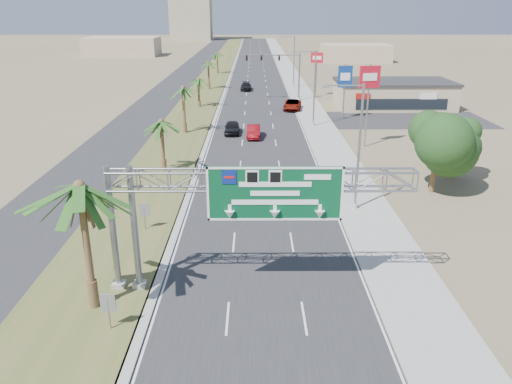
{
  "coord_description": "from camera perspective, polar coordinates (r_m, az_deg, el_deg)",
  "views": [
    {
      "loc": [
        -0.61,
        -15.09,
        15.19
      ],
      "look_at": [
        -0.48,
        14.65,
        4.2
      ],
      "focal_mm": 35.0,
      "sensor_mm": 36.0,
      "label": 1
    }
  ],
  "objects": [
    {
      "name": "streetlight_far",
      "position": [
        103.92,
        4.25,
        14.44
      ],
      "size": [
        3.27,
        0.44,
        10.0
      ],
      "color": "gray",
      "rests_on": "ground"
    },
    {
      "name": "building_distant_left",
      "position": [
        181.04,
        -15.03,
        15.77
      ],
      "size": [
        24.0,
        14.0,
        6.0
      ],
      "primitive_type": "cube",
      "color": "tan",
      "rests_on": "ground"
    },
    {
      "name": "palm_row_c",
      "position": [
        64.42,
        -8.35,
        11.57
      ],
      "size": [
        3.99,
        3.99,
        6.75
      ],
      "color": "brown",
      "rests_on": "ground"
    },
    {
      "name": "oak_far",
      "position": [
        50.09,
        21.68,
        5.72
      ],
      "size": [
        3.5,
        3.5,
        5.6
      ],
      "color": "brown",
      "rests_on": "ground"
    },
    {
      "name": "streetlight_mid",
      "position": [
        68.37,
        6.52,
        11.33
      ],
      "size": [
        3.27,
        0.44,
        10.0
      ],
      "color": "gray",
      "rests_on": "ground"
    },
    {
      "name": "palm_row_f",
      "position": [
        125.84,
        -4.47,
        15.45
      ],
      "size": [
        3.99,
        3.99,
        5.75
      ],
      "color": "brown",
      "rests_on": "ground"
    },
    {
      "name": "tower_distant",
      "position": [
        266.95,
        -7.49,
        20.62
      ],
      "size": [
        20.0,
        16.0,
        35.0
      ],
      "primitive_type": "cube",
      "color": "tan",
      "rests_on": "ground"
    },
    {
      "name": "pole_sign_red_near",
      "position": [
        58.33,
        12.82,
        12.15
      ],
      "size": [
        2.41,
        0.82,
        9.41
      ],
      "color": "gray",
      "rests_on": "ground"
    },
    {
      "name": "median_signback_a",
      "position": [
        26.18,
        -16.54,
        -12.33
      ],
      "size": [
        0.75,
        0.08,
        2.08
      ],
      "color": "gray",
      "rests_on": "ground"
    },
    {
      "name": "palm_near",
      "position": [
        25.98,
        -19.54,
        0.53
      ],
      "size": [
        5.7,
        5.7,
        8.35
      ],
      "color": "brown",
      "rests_on": "ground"
    },
    {
      "name": "car_mid_lane",
      "position": [
        62.41,
        -0.28,
        6.92
      ],
      "size": [
        1.7,
        4.68,
        1.53
      ],
      "primitive_type": "imported",
      "rotation": [
        0.0,
        0.0,
        -0.02
      ],
      "color": "maroon",
      "rests_on": "ground"
    },
    {
      "name": "median_signback_b",
      "position": [
        36.69,
        -12.66,
        -2.23
      ],
      "size": [
        0.75,
        0.08,
        2.08
      ],
      "color": "gray",
      "rests_on": "ground"
    },
    {
      "name": "palm_row_d",
      "position": [
        82.28,
        -6.61,
        12.63
      ],
      "size": [
        3.99,
        3.99,
        5.45
      ],
      "color": "brown",
      "rests_on": "ground"
    },
    {
      "name": "sidewalk_right",
      "position": [
        126.33,
        3.99,
        13.36
      ],
      "size": [
        4.0,
        300.0,
        0.1
      ],
      "primitive_type": "cube",
      "color": "#9E9B93",
      "rests_on": "ground"
    },
    {
      "name": "store_building",
      "position": [
        85.21,
        15.41,
        10.67
      ],
      "size": [
        18.0,
        10.0,
        4.0
      ],
      "primitive_type": "cube",
      "color": "tan",
      "rests_on": "ground"
    },
    {
      "name": "oak_near",
      "position": [
        45.23,
        20.04,
        5.41
      ],
      "size": [
        4.5,
        4.5,
        6.8
      ],
      "color": "brown",
      "rests_on": "ground"
    },
    {
      "name": "car_left_lane",
      "position": [
        64.48,
        -2.77,
        7.36
      ],
      "size": [
        1.89,
        4.66,
        1.58
      ],
      "primitive_type": "imported",
      "rotation": [
        0.0,
        0.0,
        0.0
      ],
      "color": "black",
      "rests_on": "ground"
    },
    {
      "name": "pole_sign_red_far",
      "position": [
        92.4,
        6.96,
        14.62
      ],
      "size": [
        2.21,
        0.78,
        8.0
      ],
      "color": "gray",
      "rests_on": "ground"
    },
    {
      "name": "signal_mast",
      "position": [
        87.87,
        3.62,
        13.49
      ],
      "size": [
        10.28,
        0.71,
        8.0
      ],
      "color": "gray",
      "rests_on": "ground"
    },
    {
      "name": "median_grass",
      "position": [
        126.35,
        -4.64,
        13.35
      ],
      "size": [
        7.0,
        300.0,
        0.12
      ],
      "primitive_type": "cube",
      "color": "#485927",
      "rests_on": "ground"
    },
    {
      "name": "palm_row_b",
      "position": [
        49.01,
        -10.8,
        7.81
      ],
      "size": [
        3.99,
        3.99,
        5.95
      ],
      "color": "brown",
      "rests_on": "ground"
    },
    {
      "name": "streetlight_near",
      "position": [
        39.35,
        11.39,
        4.41
      ],
      "size": [
        3.27,
        0.44,
        10.0
      ],
      "color": "gray",
      "rests_on": "ground"
    },
    {
      "name": "palm_row_e",
      "position": [
        100.99,
        -5.48,
        14.46
      ],
      "size": [
        3.99,
        3.99,
        6.15
      ],
      "color": "brown",
      "rests_on": "ground"
    },
    {
      "name": "car_right_lane",
      "position": [
        80.3,
        4.18,
        9.9
      ],
      "size": [
        3.32,
        5.93,
        1.56
      ],
      "primitive_type": "imported",
      "rotation": [
        0.0,
        0.0,
        -0.13
      ],
      "color": "gray",
      "rests_on": "ground"
    },
    {
      "name": "pole_sign_blue",
      "position": [
        73.34,
        10.13,
        12.62
      ],
      "size": [
        2.02,
        0.49,
        7.81
      ],
      "color": "gray",
      "rests_on": "ground"
    },
    {
      "name": "car_far",
      "position": [
        99.88,
        -1.15,
        11.96
      ],
      "size": [
        2.14,
        5.1,
        1.47
      ],
      "primitive_type": "imported",
      "rotation": [
        0.0,
        0.0,
        -0.02
      ],
      "color": "black",
      "rests_on": "ground"
    },
    {
      "name": "sign_gantry",
      "position": [
        26.64,
        -1.21,
        0.22
      ],
      "size": [
        16.75,
        1.24,
        7.5
      ],
      "color": "gray",
      "rests_on": "ground"
    },
    {
      "name": "opposing_road",
      "position": [
        127.07,
        -7.87,
        13.24
      ],
      "size": [
        8.0,
        300.0,
        0.02
      ],
      "primitive_type": "cube",
      "color": "#28282B",
      "rests_on": "ground"
    },
    {
      "name": "building_distant_right",
      "position": [
        158.59,
        11.28,
        15.33
      ],
      "size": [
        20.0,
        12.0,
        5.0
      ],
      "primitive_type": "cube",
      "color": "tan",
      "rests_on": "ground"
    },
    {
      "name": "road",
      "position": [
        126.01,
        0.03,
        13.37
      ],
      "size": [
        12.0,
        300.0,
        0.02
      ],
      "primitive_type": "cube",
      "color": "#28282B",
      "rests_on": "ground"
    }
  ]
}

